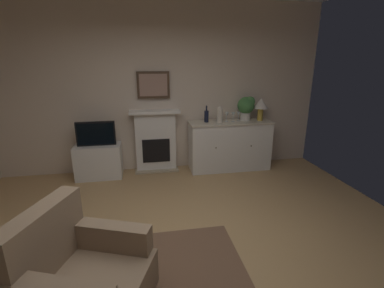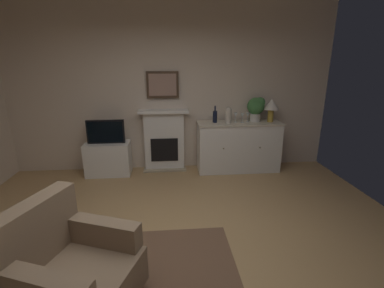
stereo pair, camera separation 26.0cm
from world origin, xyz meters
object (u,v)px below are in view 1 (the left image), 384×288
at_px(wine_glass_center, 233,115).
at_px(vase_decorative, 220,115).
at_px(wine_bottle, 206,116).
at_px(wine_glass_right, 239,114).
at_px(tv_cabinet, 99,161).
at_px(tv_set, 96,134).
at_px(wine_glass_left, 227,115).
at_px(potted_plant_small, 246,106).
at_px(fireplace_unit, 156,141).
at_px(framed_picture, 153,85).
at_px(sideboard_cabinet, 230,145).
at_px(table_lamp, 261,105).
at_px(armchair, 81,278).

height_order(wine_glass_center, vase_decorative, vase_decorative).
height_order(wine_bottle, wine_glass_right, wine_bottle).
distance_m(tv_cabinet, tv_set, 0.49).
distance_m(vase_decorative, tv_cabinet, 2.21).
relative_size(wine_glass_left, tv_set, 0.27).
bearing_deg(wine_bottle, potted_plant_small, 1.24).
bearing_deg(vase_decorative, fireplace_unit, 168.38).
xyz_separation_m(framed_picture, wine_glass_center, (1.36, -0.25, -0.51)).
height_order(sideboard_cabinet, tv_set, tv_set).
height_order(wine_bottle, wine_glass_center, wine_bottle).
bearing_deg(wine_glass_center, tv_set, 179.62).
bearing_deg(fireplace_unit, wine_glass_center, -8.41).
height_order(wine_glass_center, tv_set, wine_glass_center).
distance_m(fireplace_unit, table_lamp, 1.98).
xyz_separation_m(sideboard_cabinet, wine_glass_right, (0.15, 0.02, 0.56)).
bearing_deg(fireplace_unit, vase_decorative, -11.62).
relative_size(table_lamp, wine_glass_left, 2.42).
xyz_separation_m(fireplace_unit, wine_bottle, (0.89, -0.15, 0.45)).
bearing_deg(sideboard_cabinet, wine_bottle, 176.09).
height_order(wine_bottle, tv_cabinet, wine_bottle).
height_order(wine_bottle, potted_plant_small, potted_plant_small).
relative_size(tv_cabinet, tv_set, 1.21).
xyz_separation_m(sideboard_cabinet, tv_set, (-2.30, -0.01, 0.33)).
relative_size(fireplace_unit, wine_glass_right, 6.67).
bearing_deg(wine_glass_right, table_lamp, -2.84).
relative_size(fireplace_unit, tv_cabinet, 1.47).
bearing_deg(framed_picture, wine_bottle, -12.25).
bearing_deg(wine_bottle, wine_glass_left, -1.63).
xyz_separation_m(framed_picture, vase_decorative, (1.10, -0.27, -0.50)).
relative_size(framed_picture, table_lamp, 1.37).
bearing_deg(wine_glass_center, wine_bottle, 173.53).
bearing_deg(wine_glass_center, vase_decorative, -174.11).
xyz_separation_m(vase_decorative, armchair, (-1.81, -2.76, -0.64)).
relative_size(wine_glass_center, wine_glass_right, 1.00).
bearing_deg(wine_glass_left, tv_cabinet, -179.89).
xyz_separation_m(sideboard_cabinet, vase_decorative, (-0.22, -0.05, 0.58)).
bearing_deg(table_lamp, wine_bottle, 178.27).
relative_size(wine_glass_left, wine_glass_right, 1.00).
bearing_deg(potted_plant_small, wine_bottle, -178.76).
bearing_deg(wine_glass_right, wine_glass_center, -158.35).
xyz_separation_m(fireplace_unit, sideboard_cabinet, (1.32, -0.18, -0.10)).
height_order(sideboard_cabinet, vase_decorative, vase_decorative).
relative_size(table_lamp, tv_cabinet, 0.53).
xyz_separation_m(framed_picture, tv_set, (-0.98, -0.23, -0.75)).
bearing_deg(wine_bottle, tv_set, -178.84).
relative_size(wine_bottle, vase_decorative, 1.03).
xyz_separation_m(table_lamp, armchair, (-2.57, -2.81, -0.78)).
height_order(fireplace_unit, wine_glass_center, fireplace_unit).
bearing_deg(wine_glass_center, wine_glass_right, 21.65).
bearing_deg(wine_glass_left, tv_set, -179.29).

